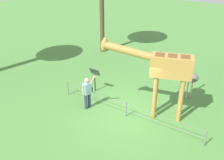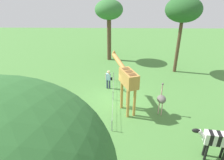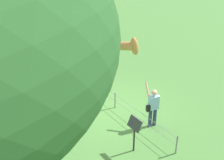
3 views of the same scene
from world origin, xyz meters
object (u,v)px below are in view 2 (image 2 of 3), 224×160
(zebra, at_px, (216,140))
(info_sign, at_px, (126,75))
(tree_northeast, at_px, (109,11))
(visitor, at_px, (108,78))
(tree_east, at_px, (183,10))
(giraffe, at_px, (127,78))
(ostrich, at_px, (161,99))

(zebra, bearing_deg, info_sign, 25.57)
(zebra, distance_m, tree_northeast, 16.21)
(visitor, distance_m, tree_northeast, 8.66)
(visitor, xyz_separation_m, tree_east, (3.85, -6.52, 4.94))
(zebra, bearing_deg, visitor, 36.10)
(zebra, bearing_deg, giraffe, 43.41)
(visitor, xyz_separation_m, tree_northeast, (7.39, 0.21, 4.52))
(tree_east, relative_size, info_sign, 5.33)
(giraffe, height_order, visitor, giraffe)
(giraffe, bearing_deg, tree_east, -37.17)
(visitor, relative_size, zebra, 0.97)
(giraffe, relative_size, tree_northeast, 0.57)
(ostrich, bearing_deg, tree_northeast, 18.66)
(giraffe, bearing_deg, ostrich, -105.59)
(zebra, height_order, tree_east, tree_east)
(tree_east, bearing_deg, tree_northeast, 62.22)
(visitor, distance_m, zebra, 8.98)
(visitor, distance_m, info_sign, 1.64)
(tree_east, bearing_deg, ostrich, 158.23)
(info_sign, bearing_deg, giraffe, 177.21)
(giraffe, height_order, info_sign, giraffe)
(tree_northeast, bearing_deg, ostrich, -161.34)
(ostrich, height_order, tree_east, tree_east)
(zebra, bearing_deg, ostrich, 26.17)
(ostrich, relative_size, info_sign, 1.70)
(zebra, relative_size, tree_northeast, 0.28)
(ostrich, bearing_deg, tree_east, -21.77)
(giraffe, distance_m, ostrich, 2.58)
(tree_east, distance_m, tree_northeast, 7.61)
(ostrich, bearing_deg, visitor, 43.92)
(zebra, distance_m, ostrich, 4.01)
(tree_northeast, bearing_deg, giraffe, -171.77)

